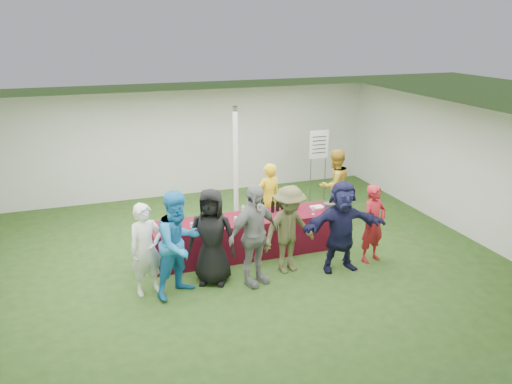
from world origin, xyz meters
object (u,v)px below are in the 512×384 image
object	(u,v)px
staff_pourer	(268,199)
customer_2	(212,237)
staff_back	(334,185)
customer_5	(341,226)
customer_6	(373,224)
customer_1	(179,244)
serving_table	(246,236)
wine_list_sign	(319,150)
customer_3	(254,235)
customer_4	(289,230)
customer_0	(146,249)
dump_bucket	(329,207)

from	to	relation	value
staff_pourer	customer_2	size ratio (longest dim) A/B	0.91
staff_back	customer_2	world-z (taller)	customer_2
customer_5	customer_6	distance (m)	0.75
customer_1	customer_6	xyz separation A→B (m)	(3.63, 0.04, -0.15)
staff_pourer	customer_5	xyz separation A→B (m)	(0.65, -1.98, 0.07)
customer_2	serving_table	bearing A→B (deg)	67.94
wine_list_sign	staff_pourer	bearing A→B (deg)	-140.77
customer_5	customer_6	bearing A→B (deg)	13.90
staff_pourer	customer_3	distance (m)	2.20
staff_pourer	customer_1	bearing A→B (deg)	29.97
staff_back	wine_list_sign	bearing A→B (deg)	-113.55
customer_4	customer_6	size ratio (longest dim) A/B	1.08
staff_back	customer_3	size ratio (longest dim) A/B	0.92
customer_6	customer_3	bearing A→B (deg)	166.55
staff_back	customer_0	distance (m)	4.83
customer_1	customer_5	world-z (taller)	customer_1
serving_table	wine_list_sign	size ratio (longest dim) A/B	2.00
customer_0	customer_5	size ratio (longest dim) A/B	0.93
customer_4	customer_5	xyz separation A→B (m)	(0.91, -0.24, 0.03)
wine_list_sign	customer_3	distance (m)	4.56
customer_5	customer_0	bearing A→B (deg)	179.51
wine_list_sign	customer_1	bearing A→B (deg)	-140.26
staff_pourer	staff_back	distance (m)	1.69
customer_3	customer_6	xyz separation A→B (m)	(2.38, 0.10, -0.15)
serving_table	dump_bucket	distance (m)	1.72
dump_bucket	wine_list_sign	bearing A→B (deg)	68.69
wine_list_sign	dump_bucket	bearing A→B (deg)	-111.31
customer_2	staff_back	bearing A→B (deg)	53.96
dump_bucket	customer_1	size ratio (longest dim) A/B	0.12
staff_back	customer_1	size ratio (longest dim) A/B	0.92
wine_list_sign	customer_4	world-z (taller)	wine_list_sign
dump_bucket	customer_6	xyz separation A→B (m)	(0.50, -0.82, -0.09)
dump_bucket	customer_5	size ratio (longest dim) A/B	0.13
dump_bucket	customer_3	bearing A→B (deg)	-153.86
dump_bucket	customer_1	world-z (taller)	customer_1
customer_3	dump_bucket	bearing A→B (deg)	3.05
serving_table	dump_bucket	bearing A→B (deg)	-7.62
wine_list_sign	customer_4	size ratio (longest dim) A/B	1.11
dump_bucket	staff_pourer	xyz separation A→B (m)	(-0.88, 1.04, -0.07)
serving_table	customer_3	xyz separation A→B (m)	(-0.23, -1.14, 0.52)
customer_1	dump_bucket	bearing A→B (deg)	-13.64
customer_5	customer_3	bearing A→B (deg)	-176.32
customer_6	wine_list_sign	bearing A→B (deg)	65.65
dump_bucket	customer_1	bearing A→B (deg)	-164.72
serving_table	customer_6	bearing A→B (deg)	-25.81
dump_bucket	customer_2	size ratio (longest dim) A/B	0.13
customer_5	staff_pourer	bearing A→B (deg)	112.58
staff_back	customer_2	size ratio (longest dim) A/B	0.97
serving_table	customer_2	distance (m)	1.33
customer_2	customer_6	size ratio (longest dim) A/B	1.14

